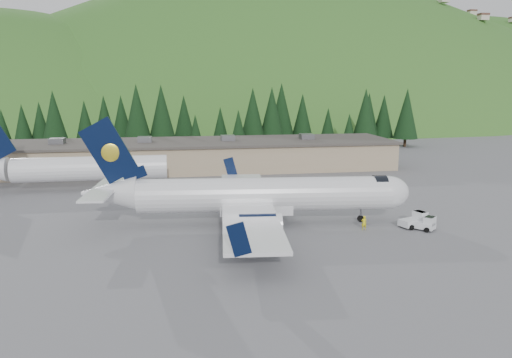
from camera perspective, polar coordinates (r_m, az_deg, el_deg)
The scene contains 9 objects.
ground at distance 56.46m, azimuth 1.00°, elevation -5.13°, with size 600.00×600.00×0.00m, color slate.
airliner at distance 55.57m, azimuth -0.09°, elevation -1.95°, with size 36.66×34.44×12.16m.
second_airliner at distance 77.84m, azimuth -20.45°, elevation 1.15°, with size 27.50×11.00×10.05m.
baggage_tug_a at distance 57.89m, azimuth 17.71°, elevation -4.50°, with size 3.42×2.64×1.64m.
baggage_tug_b at distance 56.98m, azimuth 18.55°, elevation -4.84°, with size 3.07×3.15×1.56m.
terminal_building at distance 92.40m, azimuth -6.32°, elevation 2.79°, with size 71.00×17.00×6.10m.
ramp_worker at distance 55.17m, azimuth 12.24°, elevation -4.92°, with size 0.58×0.38×1.58m, color yellow.
tree_line at distance 116.09m, azimuth -5.84°, elevation 6.94°, with size 110.80×16.97×14.35m.
hills at distance 285.77m, azimuth 4.03°, elevation -9.21°, with size 614.00×330.00×300.00m.
Camera 1 is at (-9.80, -53.36, 15.66)m, focal length 35.00 mm.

